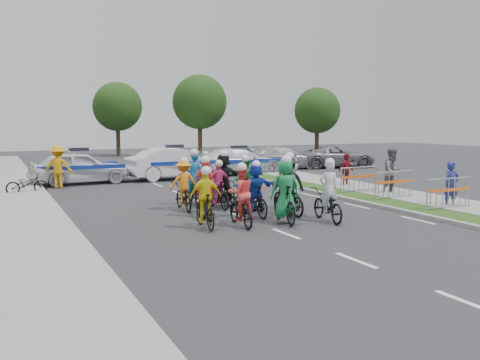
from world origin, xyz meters
name	(u,v)px	position (x,y,z in m)	size (l,w,h in m)	color
ground	(286,234)	(0.00, 0.00, 0.00)	(90.00, 90.00, 0.00)	#28282B
curb_right	(335,196)	(5.10, 5.00, 0.06)	(0.20, 60.00, 0.12)	gray
grass_strip	(350,195)	(5.80, 5.00, 0.06)	(1.20, 60.00, 0.11)	#224114
sidewalk_right	(386,193)	(7.60, 5.00, 0.07)	(2.40, 60.00, 0.13)	gray
sidewalk_left	(14,219)	(-6.50, 5.00, 0.07)	(3.00, 60.00, 0.13)	gray
rider_0	(328,201)	(2.03, 1.05, 0.63)	(0.93, 1.95, 1.91)	black
rider_1	(285,197)	(0.71, 1.32, 0.78)	(0.94, 1.99, 2.02)	black
rider_2	(241,203)	(-0.64, 1.49, 0.68)	(0.82, 1.85, 1.84)	black
rider_3	(205,204)	(-1.68, 1.61, 0.68)	(0.91, 1.71, 1.77)	black
rider_4	(288,191)	(1.55, 2.56, 0.78)	(1.14, 2.00, 2.02)	black
rider_5	(255,193)	(0.38, 2.60, 0.75)	(1.42, 1.70, 1.79)	black
rider_6	(205,197)	(-1.03, 3.31, 0.64)	(1.00, 1.99, 1.94)	black
rider_7	(292,189)	(2.23, 3.49, 0.69)	(0.81, 1.73, 1.76)	black
rider_8	(244,189)	(0.76, 4.18, 0.69)	(0.92, 1.90, 1.86)	black
rider_9	(218,190)	(-0.04, 4.56, 0.66)	(0.87, 1.63, 1.69)	black
rider_10	(183,189)	(-1.21, 4.81, 0.70)	(1.03, 1.80, 1.80)	black
rider_11	(223,182)	(0.41, 5.19, 0.82)	(1.59, 1.90, 1.97)	black
rider_12	(194,186)	(-0.49, 5.76, 0.66)	(1.00, 2.06, 2.01)	black
police_car_0	(79,167)	(-3.22, 14.05, 0.79)	(1.86, 4.62, 1.57)	silver
police_car_1	(175,163)	(1.56, 14.13, 0.81)	(1.72, 4.92, 1.62)	silver
police_car_2	(239,161)	(5.58, 14.93, 0.74)	(2.06, 5.07, 1.47)	silver
civilian_sedan	(283,158)	(9.54, 16.91, 0.69)	(1.94, 4.78, 1.39)	#A6A6AB
civilian_suv	(336,157)	(13.19, 16.36, 0.70)	(2.32, 5.03, 1.40)	slate
spectator_0	(451,185)	(7.34, 1.34, 0.80)	(0.59, 0.39, 1.61)	navy
spectator_1	(393,172)	(7.59, 4.60, 0.96)	(0.93, 0.72, 1.91)	#5B5A5F
spectator_2	(346,170)	(7.48, 7.56, 0.77)	(0.91, 0.38, 1.55)	maroon
marshal_hiviz	(58,167)	(-4.31, 12.90, 0.95)	(1.23, 0.71, 1.90)	#D8980B
barrier_0	(448,195)	(6.70, 0.85, 0.56)	(2.00, 0.50, 1.12)	#A5A8AD
barrier_1	(394,186)	(6.70, 3.49, 0.56)	(2.00, 0.50, 1.12)	#A5A8AD
barrier_2	(359,180)	(6.70, 5.59, 0.56)	(2.00, 0.50, 1.12)	#A5A8AD
cone_0	(259,180)	(3.84, 9.11, 0.34)	(0.40, 0.40, 0.70)	#F24C0C
cone_1	(282,172)	(6.68, 11.96, 0.34)	(0.40, 0.40, 0.70)	#F24C0C
parked_bike	(27,184)	(-5.74, 11.22, 0.43)	(0.57, 1.65, 0.87)	black
tree_1	(200,102)	(9.00, 30.00, 4.54)	(4.55, 4.55, 6.82)	#382619
tree_2	(317,111)	(18.00, 26.00, 3.83)	(3.85, 3.85, 5.77)	#382619
tree_4	(117,107)	(3.00, 34.00, 4.19)	(4.20, 4.20, 6.30)	#382619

